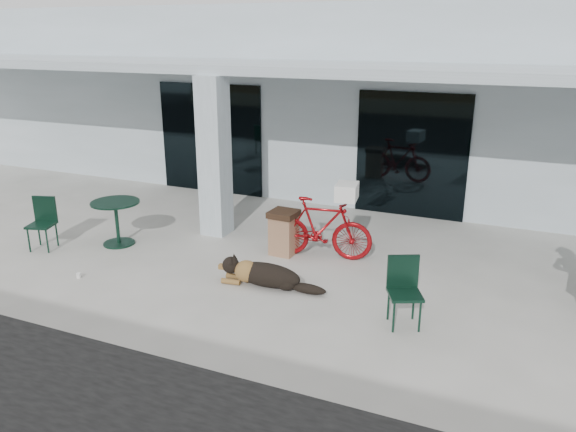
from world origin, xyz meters
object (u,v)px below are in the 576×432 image
at_px(trash_receptacle, 284,232).
at_px(dog, 266,274).
at_px(cafe_chair_far_a, 405,294).
at_px(bicycle, 320,228).
at_px(cafe_chair_near, 41,224).
at_px(cafe_table_near, 117,223).

bearing_deg(trash_receptacle, dog, -77.23).
xyz_separation_m(dog, cafe_chair_far_a, (2.28, -0.38, 0.26)).
height_order(bicycle, dog, bicycle).
bearing_deg(bicycle, trash_receptacle, 89.62).
height_order(cafe_chair_near, trash_receptacle, cafe_chair_near).
relative_size(bicycle, dog, 1.39).
relative_size(dog, cafe_chair_near, 1.37).
distance_m(dog, trash_receptacle, 1.44).
bearing_deg(bicycle, cafe_chair_far_a, -143.13).
bearing_deg(trash_receptacle, cafe_table_near, -165.17).
height_order(dog, cafe_chair_near, cafe_chair_near).
height_order(cafe_table_near, trash_receptacle, cafe_table_near).
bearing_deg(cafe_table_near, cafe_chair_far_a, -9.52).
height_order(dog, trash_receptacle, trash_receptacle).
bearing_deg(cafe_chair_far_a, bicycle, 110.46).
height_order(bicycle, cafe_table_near, bicycle).
relative_size(cafe_table_near, cafe_chair_far_a, 0.93).
relative_size(bicycle, cafe_chair_far_a, 1.91).
relative_size(cafe_chair_far_a, trash_receptacle, 1.18).
bearing_deg(cafe_chair_far_a, cafe_table_near, 145.22).
xyz_separation_m(cafe_table_near, cafe_chair_far_a, (5.71, -0.96, 0.06)).
bearing_deg(bicycle, cafe_table_near, 94.88).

